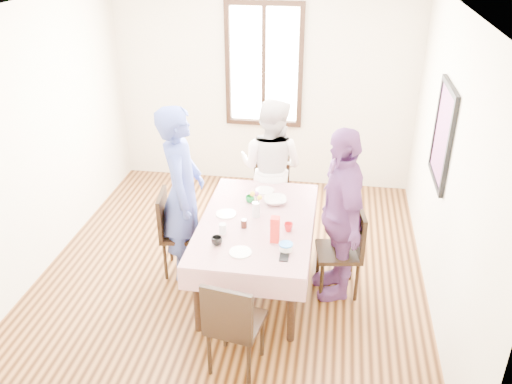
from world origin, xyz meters
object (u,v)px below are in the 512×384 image
Objects in this scene: person_far at (271,169)px; person_right at (339,214)px; person_left at (182,194)px; chair_left at (183,233)px; dining_table at (257,254)px; chair_near at (236,322)px; chair_right at (338,252)px; chair_far at (271,196)px.

person_far is 0.94× the size of person_right.
person_left reaches higher than person_right.
chair_left is 1.64m from person_right.
dining_table is 0.96m from person_left.
chair_left is 1.49m from chair_near.
chair_right is at bearing 3.59° from dining_table.
person_right is at bearing 78.36° from chair_left.
dining_table is 1.77× the size of chair_right.
chair_right and chair_far have the same top height.
person_right reaches higher than chair_left.
chair_left is at bearing 169.34° from dining_table.
chair_left is (-0.80, 0.15, 0.08)m from dining_table.
person_far is at bearing -157.89° from person_right.
chair_near is 1.46m from person_right.
chair_right is 1.00× the size of chair_near.
dining_table is 0.82m from chair_left.
person_right is (0.78, -1.04, 0.05)m from person_far.
person_right is at bearing 81.21° from chair_right.
person_far is at bearing 28.95° from chair_right.
chair_near is at bearing -48.89° from person_right.
person_far is (0.78, 0.94, -0.10)m from person_left.
person_left is at bearing 82.00° from chair_left.
dining_table is at bearing -101.20° from person_right.
dining_table is 1.77× the size of chair_near.
chair_left is at bearing 80.67° from person_left.
chair_left and chair_near have the same top height.
chair_left is 1.00× the size of chair_far.
person_far is at bearing -49.17° from person_left.
person_left is (-0.78, 1.26, 0.46)m from chair_near.
person_left is (0.02, 0.00, 0.46)m from chair_left.
person_far reaches higher than chair_left.
person_right reaches higher than chair_right.
chair_near is at bearing -157.50° from person_left.
chair_near reaches higher than dining_table.
chair_right is 1.00× the size of chair_far.
dining_table is 1.77× the size of chair_left.
person_left reaches higher than chair_left.
person_far is 1.30m from person_right.
person_right reaches higher than chair_far.
dining_table is 0.81m from chair_right.
chair_left is 1.29m from person_far.
person_right is (-0.02, 0.00, 0.42)m from chair_right.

